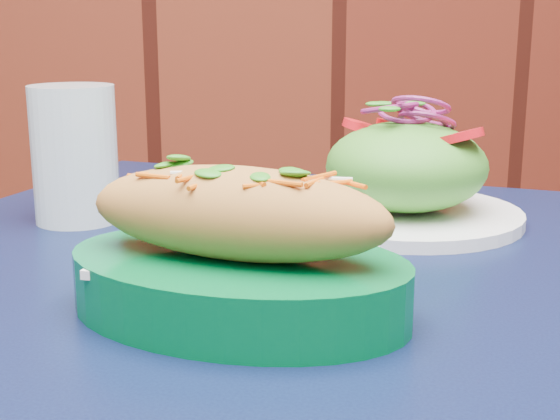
{
  "coord_description": "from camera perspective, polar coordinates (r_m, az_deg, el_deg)",
  "views": [
    {
      "loc": [
        -0.18,
        1.29,
        0.94
      ],
      "look_at": [
        -0.16,
        1.84,
        0.81
      ],
      "focal_mm": 50.0,
      "sensor_mm": 36.0,
      "label": 1
    }
  ],
  "objects": [
    {
      "name": "cafe_table",
      "position": [
        0.63,
        1.37,
        -12.63
      ],
      "size": [
        1.04,
        1.04,
        0.75
      ],
      "rotation": [
        0.0,
        0.0,
        -0.39
      ],
      "color": "black",
      "rests_on": "ground"
    },
    {
      "name": "banh_mi_basket",
      "position": [
        0.52,
        -3.14,
        -3.2
      ],
      "size": [
        0.28,
        0.23,
        0.11
      ],
      "rotation": [
        0.0,
        0.0,
        -0.39
      ],
      "color": "#005728",
      "rests_on": "cafe_table"
    },
    {
      "name": "salad_plate",
      "position": [
        0.77,
        9.18,
        2.57
      ],
      "size": [
        0.23,
        0.23,
        0.12
      ],
      "rotation": [
        0.0,
        0.0,
        -0.12
      ],
      "color": "white",
      "rests_on": "cafe_table"
    },
    {
      "name": "water_glass",
      "position": [
        0.78,
        -14.78,
        3.96
      ],
      "size": [
        0.08,
        0.08,
        0.13
      ],
      "primitive_type": "cylinder",
      "color": "silver",
      "rests_on": "cafe_table"
    }
  ]
}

